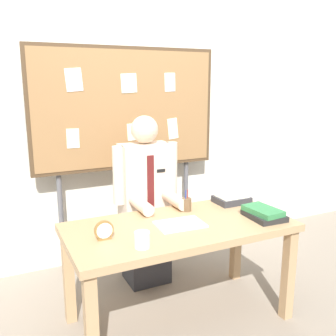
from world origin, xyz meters
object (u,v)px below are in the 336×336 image
at_px(bulletin_board, 127,111).
at_px(book_stack, 264,213).
at_px(open_notebook, 180,224).
at_px(paper_tray, 231,199).
at_px(desk, 180,237).
at_px(person, 146,207).
at_px(pen_holder, 187,204).
at_px(desk_clock, 104,231).
at_px(coffee_mug, 142,240).

xyz_separation_m(bulletin_board, book_stack, (0.58, -1.17, -0.65)).
bearing_deg(book_stack, open_notebook, 166.96).
distance_m(open_notebook, paper_tray, 0.64).
height_order(desk, person, person).
bearing_deg(pen_holder, desk_clock, -160.66).
xyz_separation_m(person, paper_tray, (0.58, -0.37, 0.09)).
bearing_deg(bulletin_board, coffee_mug, -106.34).
bearing_deg(bulletin_board, open_notebook, -90.44).
relative_size(person, open_notebook, 4.43).
xyz_separation_m(desk, pen_holder, (0.17, 0.22, 0.14)).
xyz_separation_m(coffee_mug, paper_tray, (0.95, 0.47, -0.02)).
bearing_deg(person, desk, -90.00).
height_order(person, book_stack, person).
distance_m(desk_clock, paper_tray, 1.14).
bearing_deg(book_stack, paper_tray, 89.96).
height_order(person, desk_clock, person).
height_order(desk, book_stack, book_stack).
bearing_deg(paper_tray, desk, -158.24).
distance_m(open_notebook, desk_clock, 0.53).
distance_m(desk_clock, coffee_mug, 0.27).
xyz_separation_m(desk_clock, pen_holder, (0.70, 0.25, -0.01)).
relative_size(desk, desk_clock, 12.79).
distance_m(open_notebook, coffee_mug, 0.42).
bearing_deg(person, paper_tray, -32.36).
height_order(bulletin_board, pen_holder, bulletin_board).
relative_size(desk_clock, paper_tray, 0.46).
height_order(desk, paper_tray, paper_tray).
height_order(open_notebook, pen_holder, pen_holder).
distance_m(person, coffee_mug, 0.92).
bearing_deg(desk, paper_tray, 21.76).
bearing_deg(paper_tray, open_notebook, -156.85).
xyz_separation_m(person, bulletin_board, (-0.00, 0.41, 0.75)).
xyz_separation_m(person, book_stack, (0.58, -0.76, 0.10)).
height_order(person, open_notebook, person).
bearing_deg(desk_clock, person, 49.81).
xyz_separation_m(bulletin_board, open_notebook, (-0.01, -1.03, -0.68)).
bearing_deg(book_stack, pen_holder, 137.80).
bearing_deg(open_notebook, coffee_mug, -148.88).
bearing_deg(desk, coffee_mug, -147.18).
relative_size(desk, coffee_mug, 16.06).
xyz_separation_m(bulletin_board, coffee_mug, (-0.37, -1.25, -0.64)).
height_order(desk, desk_clock, desk_clock).
distance_m(bulletin_board, pen_holder, 1.03).
height_order(person, paper_tray, person).
xyz_separation_m(book_stack, pen_holder, (-0.41, 0.37, 0.01)).
bearing_deg(person, desk_clock, -130.19).
relative_size(bulletin_board, open_notebook, 6.16).
relative_size(person, paper_tray, 5.39).
bearing_deg(book_stack, bulletin_board, 116.44).
xyz_separation_m(desk, person, (0.00, 0.60, 0.03)).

